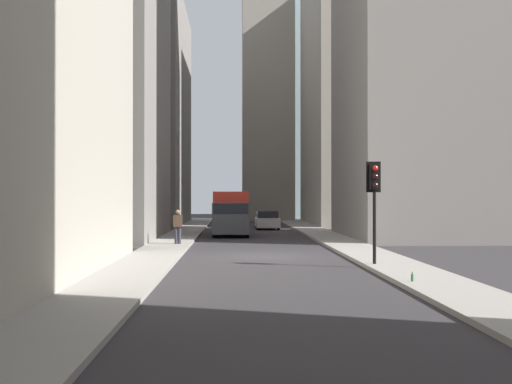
{
  "coord_description": "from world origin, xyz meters",
  "views": [
    {
      "loc": [
        -27.5,
        1.23,
        2.52
      ],
      "look_at": [
        17.67,
        -0.34,
        2.85
      ],
      "focal_mm": 45.51,
      "sensor_mm": 36.0,
      "label": 1
    }
  ],
  "objects": [
    {
      "name": "building_right_far",
      "position": [
        30.49,
        10.6,
        9.87
      ],
      "size": [
        18.02,
        10.0,
        19.74
      ],
      "color": "gray",
      "rests_on": "ground_plane"
    },
    {
      "name": "pedestrian",
      "position": [
        5.29,
        4.04,
        1.08
      ],
      "size": [
        0.26,
        0.44,
        1.72
      ],
      "color": "#33333D",
      "rests_on": "sidewalk_right"
    },
    {
      "name": "discarded_bottle",
      "position": [
        -9.46,
        -3.79,
        0.25
      ],
      "size": [
        0.07,
        0.07,
        0.27
      ],
      "color": "#236033",
      "rests_on": "sidewalk_left"
    },
    {
      "name": "building_left_far",
      "position": [
        30.54,
        -10.6,
        11.74
      ],
      "size": [
        15.7,
        10.0,
        23.48
      ],
      "color": "#A8A091",
      "rests_on": "ground_plane"
    },
    {
      "name": "ground_plane",
      "position": [
        0.0,
        0.0,
        0.0
      ],
      "size": [
        135.0,
        135.0,
        0.0
      ],
      "primitive_type": "plane",
      "color": "#302D30"
    },
    {
      "name": "church_spire",
      "position": [
        40.65,
        -2.37,
        19.1
      ],
      "size": [
        5.86,
        5.86,
        36.6
      ],
      "color": "gray",
      "rests_on": "ground_plane"
    },
    {
      "name": "building_left_midfar",
      "position": [
        11.4,
        -10.6,
        14.27
      ],
      "size": [
        12.31,
        10.0,
        28.54
      ],
      "color": "gray",
      "rests_on": "ground_plane"
    },
    {
      "name": "sidewalk_left",
      "position": [
        0.0,
        -4.5,
        0.07
      ],
      "size": [
        90.0,
        2.2,
        0.14
      ],
      "primitive_type": "cube",
      "color": "gray",
      "rests_on": "ground_plane"
    },
    {
      "name": "sedan_white",
      "position": [
        22.88,
        -1.4,
        0.66
      ],
      "size": [
        4.3,
        1.78,
        1.42
      ],
      "color": "silver",
      "rests_on": "ground_plane"
    },
    {
      "name": "delivery_truck",
      "position": [
        14.53,
        1.4,
        1.46
      ],
      "size": [
        6.46,
        2.25,
        2.84
      ],
      "color": "red",
      "rests_on": "ground_plane"
    },
    {
      "name": "traffic_light_foreground",
      "position": [
        -4.69,
        -3.77,
        2.8
      ],
      "size": [
        0.43,
        0.52,
        3.63
      ],
      "color": "black",
      "rests_on": "sidewalk_left"
    },
    {
      "name": "sidewalk_right",
      "position": [
        0.0,
        4.5,
        0.07
      ],
      "size": [
        90.0,
        2.2,
        0.14
      ],
      "primitive_type": "cube",
      "color": "gray",
      "rests_on": "ground_plane"
    }
  ]
}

